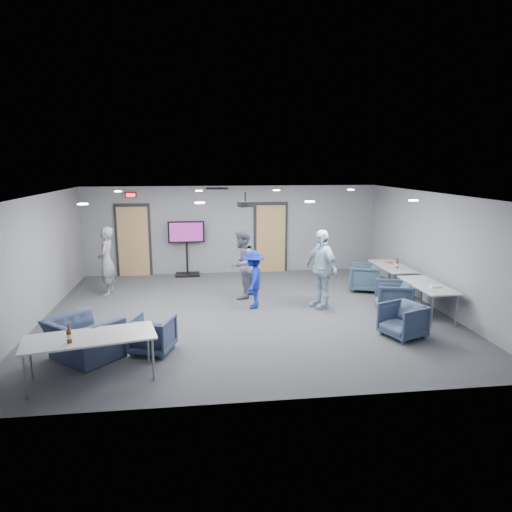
{
  "coord_description": "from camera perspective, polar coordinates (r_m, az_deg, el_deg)",
  "views": [
    {
      "loc": [
        -1.02,
        -9.97,
        3.38
      ],
      "look_at": [
        0.31,
        0.6,
        1.2
      ],
      "focal_mm": 32.0,
      "sensor_mm": 36.0,
      "label": 1
    }
  ],
  "objects": [
    {
      "name": "person_b",
      "position": [
        11.5,
        -1.8,
        -1.0
      ],
      "size": [
        0.96,
        1.06,
        1.76
      ],
      "primitive_type": "imported",
      "rotation": [
        0.0,
        0.0,
        -2.0
      ],
      "color": "slate",
      "rests_on": "floor"
    },
    {
      "name": "wall_left",
      "position": [
        10.75,
        -25.91,
        -0.5
      ],
      "size": [
        0.02,
        8.0,
        2.7
      ],
      "primitive_type": "cube",
      "color": "slate",
      "rests_on": "floor"
    },
    {
      "name": "chair_right_b",
      "position": [
        10.93,
        16.78,
        -4.98
      ],
      "size": [
        0.99,
        0.97,
        0.73
      ],
      "primitive_type": "imported",
      "rotation": [
        0.0,
        0.0,
        -1.86
      ],
      "color": "#34445A",
      "rests_on": "floor"
    },
    {
      "name": "ceiling",
      "position": [
        10.05,
        -1.35,
        7.68
      ],
      "size": [
        9.0,
        9.0,
        0.0
      ],
      "primitive_type": "plane",
      "rotation": [
        3.14,
        0.0,
        0.0
      ],
      "color": "white",
      "rests_on": "wall_back"
    },
    {
      "name": "table_right_a",
      "position": [
        12.52,
        16.66,
        -1.39
      ],
      "size": [
        0.7,
        1.67,
        0.73
      ],
      "rotation": [
        0.0,
        0.0,
        1.57
      ],
      "color": "#A5A7A9",
      "rests_on": "floor"
    },
    {
      "name": "bottle_right",
      "position": [
        12.18,
        17.22,
        -1.04
      ],
      "size": [
        0.07,
        0.07,
        0.28
      ],
      "color": "#51280E",
      "rests_on": "table_right_a"
    },
    {
      "name": "tv_stand",
      "position": [
        13.94,
        -8.67,
        1.37
      ],
      "size": [
        1.09,
        0.52,
        1.67
      ],
      "color": "black",
      "rests_on": "floor"
    },
    {
      "name": "bottle_front",
      "position": [
        7.47,
        -22.33,
        -9.24
      ],
      "size": [
        0.08,
        0.08,
        0.29
      ],
      "color": "#51280E",
      "rests_on": "table_front_left"
    },
    {
      "name": "person_d",
      "position": [
        10.73,
        -0.34,
        -2.94
      ],
      "size": [
        0.73,
        1.0,
        1.39
      ],
      "primitive_type": "imported",
      "rotation": [
        0.0,
        0.0,
        -1.83
      ],
      "color": "#17259A",
      "rests_on": "floor"
    },
    {
      "name": "hvac_diffuser",
      "position": [
        12.8,
        -4.9,
        8.4
      ],
      "size": [
        0.6,
        0.6,
        0.03
      ],
      "primitive_type": "cube",
      "color": "black",
      "rests_on": "ceiling"
    },
    {
      "name": "table_front_left",
      "position": [
        7.67,
        -20.01,
        -9.7
      ],
      "size": [
        2.11,
        1.24,
        0.73
      ],
      "rotation": [
        0.0,
        0.0,
        0.22
      ],
      "color": "#A5A7A9",
      "rests_on": "floor"
    },
    {
      "name": "wall_right",
      "position": [
        11.58,
        21.43,
        0.65
      ],
      "size": [
        0.02,
        8.0,
        2.7
      ],
      "primitive_type": "cube",
      "color": "slate",
      "rests_on": "floor"
    },
    {
      "name": "wrapper",
      "position": [
        10.63,
        21.47,
        -3.57
      ],
      "size": [
        0.21,
        0.15,
        0.05
      ],
      "primitive_type": "cube",
      "rotation": [
        0.0,
        0.0,
        -0.04
      ],
      "color": "silver",
      "rests_on": "table_right_b"
    },
    {
      "name": "door_right",
      "position": [
        14.29,
        1.85,
        2.24
      ],
      "size": [
        1.06,
        0.17,
        2.24
      ],
      "color": "black",
      "rests_on": "wall_back"
    },
    {
      "name": "chair_right_a",
      "position": [
        12.62,
        13.32,
        -2.6
      ],
      "size": [
        1.0,
        0.98,
        0.72
      ],
      "primitive_type": "imported",
      "rotation": [
        0.0,
        0.0,
        -1.89
      ],
      "color": "#34485A",
      "rests_on": "floor"
    },
    {
      "name": "wall_back",
      "position": [
        14.16,
        -2.98,
        3.29
      ],
      "size": [
        9.0,
        0.02,
        2.7
      ],
      "primitive_type": "cube",
      "color": "slate",
      "rests_on": "floor"
    },
    {
      "name": "chair_front_b",
      "position": [
        8.62,
        -20.74,
        -9.67
      ],
      "size": [
        1.5,
        1.49,
        0.74
      ],
      "primitive_type": "imported",
      "rotation": [
        0.0,
        0.0,
        2.41
      ],
      "color": "#343E5B",
      "rests_on": "floor"
    },
    {
      "name": "projector",
      "position": [
        11.09,
        -1.34,
        6.51
      ],
      "size": [
        0.38,
        0.35,
        0.35
      ],
      "rotation": [
        0.0,
        0.0,
        0.24
      ],
      "color": "black",
      "rests_on": "ceiling"
    },
    {
      "name": "person_c",
      "position": [
        10.87,
        8.16,
        -1.58
      ],
      "size": [
        0.84,
        1.18,
        1.86
      ],
      "primitive_type": "imported",
      "rotation": [
        0.0,
        0.0,
        -1.17
      ],
      "color": "silver",
      "rests_on": "floor"
    },
    {
      "name": "chair_front_a",
      "position": [
        8.58,
        -12.81,
        -9.55
      ],
      "size": [
        0.89,
        0.91,
        0.66
      ],
      "primitive_type": "imported",
      "rotation": [
        0.0,
        0.0,
        2.84
      ],
      "color": "#384362",
      "rests_on": "floor"
    },
    {
      "name": "table_right_b",
      "position": [
        10.86,
        20.66,
        -3.59
      ],
      "size": [
        0.7,
        1.68,
        0.73
      ],
      "rotation": [
        0.0,
        0.0,
        1.57
      ],
      "color": "#A5A7A9",
      "rests_on": "floor"
    },
    {
      "name": "door_left",
      "position": [
        14.25,
        -15.08,
        1.82
      ],
      "size": [
        1.06,
        0.17,
        2.24
      ],
      "color": "black",
      "rests_on": "wall_back"
    },
    {
      "name": "person_a",
      "position": [
        12.4,
        -18.2,
        -0.61
      ],
      "size": [
        0.45,
        0.66,
        1.78
      ],
      "primitive_type": "imported",
      "rotation": [
        0.0,
        0.0,
        -1.6
      ],
      "color": "gray",
      "rests_on": "floor"
    },
    {
      "name": "snack_box",
      "position": [
        12.81,
        16.28,
        -0.76
      ],
      "size": [
        0.18,
        0.12,
        0.04
      ],
      "primitive_type": "cube",
      "rotation": [
        0.0,
        0.0,
        -0.02
      ],
      "color": "#DC4137",
      "rests_on": "table_right_a"
    },
    {
      "name": "exit_sign",
      "position": [
        14.08,
        -15.38,
        7.36
      ],
      "size": [
        0.32,
        0.08,
        0.16
      ],
      "color": "black",
      "rests_on": "wall_back"
    },
    {
      "name": "downlights",
      "position": [
        10.05,
        -1.35,
        7.59
      ],
      "size": [
        6.18,
        3.78,
        0.02
      ],
      "color": "white",
      "rests_on": "ceiling"
    },
    {
      "name": "floor",
      "position": [
        10.58,
        -1.28,
        -7.08
      ],
      "size": [
        9.0,
        9.0,
        0.0
      ],
      "primitive_type": "plane",
      "color": "#323539",
      "rests_on": "ground"
    },
    {
      "name": "wall_front",
      "position": [
        6.39,
        2.42,
        -6.96
      ],
      "size": [
        9.0,
        0.02,
        2.7
      ],
      "primitive_type": "cube",
      "color": "slate",
      "rests_on": "floor"
    },
    {
      "name": "chair_right_c",
      "position": [
        9.51,
        17.88,
        -7.68
      ],
      "size": [
        0.96,
        0.95,
        0.68
      ],
      "primitive_type": "imported",
      "rotation": [
        0.0,
        0.0,
        -1.19
      ],
      "color": "#384661",
      "rests_on": "floor"
    }
  ]
}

